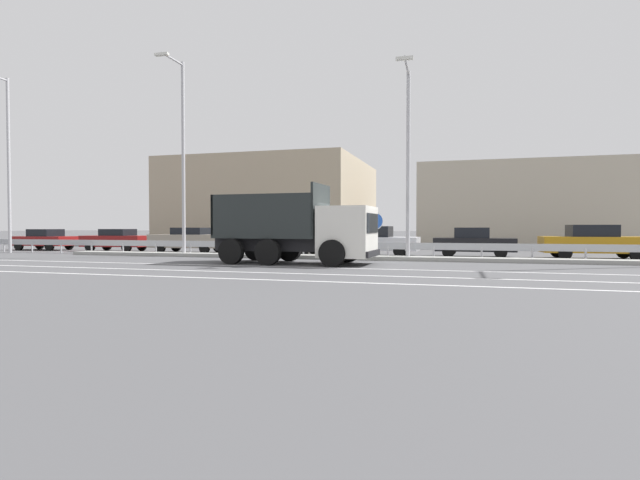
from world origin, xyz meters
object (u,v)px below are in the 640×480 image
street_lamp_0 (6,156)px  parked_car_3 (286,241)px  median_road_sign (374,234)px  parked_car_1 (117,240)px  parked_car_0 (45,239)px  parked_car_6 (594,242)px  parked_car_2 (190,240)px  parked_car_4 (375,241)px  dump_truck (313,234)px  street_lamp_1 (182,150)px  street_lamp_2 (408,154)px  parked_car_5 (474,242)px

street_lamp_0 → parked_car_3: bearing=11.7°
median_road_sign → parked_car_1: median_road_sign is taller
street_lamp_0 → parked_car_0: (-0.95, 3.65, -4.94)m
median_road_sign → parked_car_6: (9.93, 3.56, -0.40)m
parked_car_2 → parked_car_4: size_ratio=1.02×
parked_car_3 → parked_car_4: parked_car_4 is taller
parked_car_2 → dump_truck: bearing=-125.8°
parked_car_4 → parked_car_1: bearing=-88.4°
parked_car_0 → parked_car_6: size_ratio=0.80×
median_road_sign → parked_car_2: (-11.66, 3.46, -0.43)m
street_lamp_0 → street_lamp_1: street_lamp_0 is taller
dump_truck → parked_car_6: size_ratio=1.39×
parked_car_0 → parked_car_4: parked_car_4 is taller
parked_car_3 → parked_car_4: (4.98, 0.17, 0.01)m
street_lamp_0 → parked_car_3: size_ratio=2.42×
parked_car_3 → street_lamp_2: bearing=63.8°
street_lamp_1 → parked_car_2: size_ratio=2.16×
median_road_sign → parked_car_2: size_ratio=0.48×
dump_truck → parked_car_6: dump_truck is taller
street_lamp_2 → parked_car_1: bearing=168.8°
parked_car_6 → parked_car_0: bearing=-93.1°
street_lamp_0 → parked_car_1: bearing=36.2°
parked_car_1 → parked_car_3: parked_car_3 is taller
parked_car_0 → parked_car_5: (27.01, -0.11, 0.05)m
dump_truck → parked_car_3: size_ratio=1.61×
street_lamp_1 → parked_car_5: size_ratio=2.50×
street_lamp_0 → parked_car_4: street_lamp_0 is taller
median_road_sign → parked_car_1: 17.17m
street_lamp_1 → parked_car_5: street_lamp_1 is taller
parked_car_5 → parked_car_6: bearing=92.5°
dump_truck → parked_car_2: dump_truck is taller
street_lamp_1 → parked_car_1: 8.99m
dump_truck → street_lamp_1: street_lamp_1 is taller
parked_car_1 → parked_car_4: bearing=-94.7°
street_lamp_1 → street_lamp_2: (11.57, -0.16, -0.69)m
parked_car_4 → parked_car_2: bearing=-88.4°
dump_truck → parked_car_0: 21.66m
parked_car_1 → parked_car_4: 16.24m
street_lamp_0 → parked_car_6: bearing=6.5°
street_lamp_1 → parked_car_6: (19.96, 3.56, -4.69)m
median_road_sign → street_lamp_0: 22.04m
parked_car_5 → street_lamp_1: bearing=-74.3°
dump_truck → parked_car_5: size_ratio=1.69×
street_lamp_1 → parked_car_0: (-12.52, 3.63, -4.79)m
street_lamp_1 → parked_car_3: size_ratio=2.39×
median_road_sign → dump_truck: bearing=-122.0°
parked_car_1 → parked_car_6: (26.74, 0.09, 0.08)m
street_lamp_0 → parked_car_2: street_lamp_0 is taller
median_road_sign → street_lamp_2: bearing=-5.9°
street_lamp_2 → parked_car_3: size_ratio=2.03×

